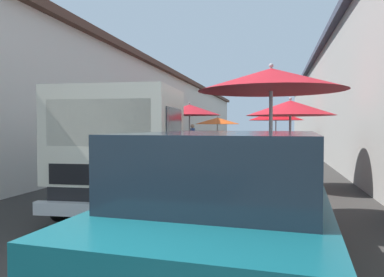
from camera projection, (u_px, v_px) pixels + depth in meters
ground at (232, 163)px, 15.25m from camera, size 90.00×90.00×0.00m
building_left_whitewash at (97, 112)px, 18.97m from camera, size 49.80×7.50×4.47m
fruit_stall_near_left at (268, 103)px, 5.62m from camera, size 2.25×2.25×2.47m
fruit_stall_mid_lane at (290, 122)px, 8.82m from camera, size 2.11×2.11×2.20m
fruit_stall_far_left at (276, 119)px, 18.18m from camera, size 2.71×2.71×2.37m
fruit_stall_near_right at (189, 116)px, 13.97m from camera, size 2.39×2.39×2.40m
fruit_stall_far_right at (217, 125)px, 21.32m from camera, size 2.63×2.63×2.08m
hatchback_car at (232, 206)px, 3.55m from camera, size 4.01×2.13×1.45m
delivery_truck at (133, 153)px, 6.33m from camera, size 5.01×2.19×2.08m
vendor_by_crates at (192, 137)px, 20.01m from camera, size 0.61×0.34×1.61m
parked_scooter at (278, 155)px, 13.42m from camera, size 1.69×0.32×1.14m
plastic_stool at (111, 178)px, 8.47m from camera, size 0.30×0.30×0.43m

